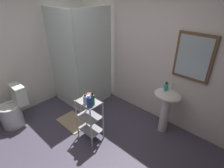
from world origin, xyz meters
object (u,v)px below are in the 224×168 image
(pedestal_sink, at_px, (167,104))
(shampoo_bottle_blue, at_px, (89,102))
(storage_cart, at_px, (90,117))
(toilet, at_px, (13,110))
(shower_stall, at_px, (82,82))
(lotion_bottle_white, at_px, (85,100))
(hand_soap_bottle, at_px, (166,87))
(rinse_cup, at_px, (89,96))
(bath_mat, at_px, (73,122))
(body_wash_bottle_green, at_px, (93,99))

(pedestal_sink, height_order, shampoo_bottle_blue, shampoo_bottle_blue)
(storage_cart, xyz_separation_m, shampoo_bottle_blue, (0.11, -0.08, 0.39))
(toilet, distance_m, storage_cart, 1.50)
(pedestal_sink, height_order, toilet, pedestal_sink)
(toilet, height_order, storage_cart, toilet)
(shower_stall, distance_m, lotion_bottle_white, 1.30)
(hand_soap_bottle, height_order, shampoo_bottle_blue, hand_soap_bottle)
(shower_stall, relative_size, storage_cart, 2.70)
(toilet, xyz_separation_m, rinse_cup, (1.24, 0.79, 0.47))
(shower_stall, xyz_separation_m, storage_cart, (1.01, -0.65, -0.03))
(shower_stall, relative_size, bath_mat, 3.33)
(bath_mat, bearing_deg, rinse_cup, 5.39)
(pedestal_sink, relative_size, shampoo_bottle_blue, 4.10)
(hand_soap_bottle, height_order, body_wash_bottle_green, hand_soap_bottle)
(body_wash_bottle_green, bearing_deg, lotion_bottle_white, -149.34)
(pedestal_sink, xyz_separation_m, storage_cart, (-0.81, -1.00, -0.14))
(shampoo_bottle_blue, bearing_deg, storage_cart, 143.87)
(toilet, distance_m, shampoo_bottle_blue, 1.64)
(lotion_bottle_white, distance_m, rinse_cup, 0.15)
(shower_stall, height_order, body_wash_bottle_green, shower_stall)
(shower_stall, xyz_separation_m, lotion_bottle_white, (1.02, -0.72, 0.35))
(rinse_cup, bearing_deg, bath_mat, -174.61)
(hand_soap_bottle, xyz_separation_m, shampoo_bottle_blue, (-0.65, -1.08, -0.05))
(storage_cart, bearing_deg, bath_mat, 177.86)
(toilet, bearing_deg, rinse_cup, 32.50)
(toilet, distance_m, body_wash_bottle_green, 1.67)
(toilet, height_order, body_wash_bottle_green, body_wash_bottle_green)
(shower_stall, height_order, toilet, shower_stall)
(shower_stall, xyz_separation_m, hand_soap_bottle, (1.77, 0.35, 0.41))
(lotion_bottle_white, bearing_deg, toilet, -153.36)
(storage_cart, height_order, hand_soap_bottle, hand_soap_bottle)
(toilet, distance_m, hand_soap_bottle, 2.74)
(pedestal_sink, distance_m, body_wash_bottle_green, 1.25)
(lotion_bottle_white, bearing_deg, body_wash_bottle_green, 30.66)
(shampoo_bottle_blue, bearing_deg, body_wash_bottle_green, 91.47)
(body_wash_bottle_green, distance_m, bath_mat, 1.05)
(toilet, height_order, rinse_cup, rinse_cup)
(lotion_bottle_white, xyz_separation_m, rinse_cup, (-0.07, 0.13, -0.03))
(shower_stall, bearing_deg, lotion_bottle_white, -35.14)
(shower_stall, bearing_deg, bath_mat, -53.59)
(shampoo_bottle_blue, bearing_deg, toilet, -155.53)
(shower_stall, xyz_separation_m, rinse_cup, (0.95, -0.59, 0.32))
(storage_cart, xyz_separation_m, lotion_bottle_white, (0.01, -0.07, 0.38))
(shower_stall, height_order, rinse_cup, shower_stall)
(storage_cart, distance_m, shampoo_bottle_blue, 0.42)
(toilet, relative_size, shampoo_bottle_blue, 3.85)
(shower_stall, distance_m, body_wash_bottle_green, 1.35)
(shampoo_bottle_blue, bearing_deg, pedestal_sink, 56.95)
(storage_cart, distance_m, body_wash_bottle_green, 0.41)
(hand_soap_bottle, bearing_deg, rinse_cup, -131.27)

